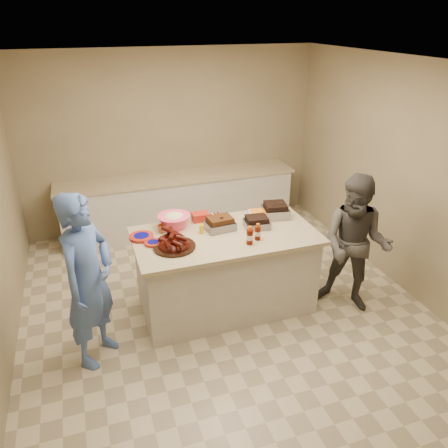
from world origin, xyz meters
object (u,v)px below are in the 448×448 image
object	(u,v)px
roasting_pan	(275,216)
bbq_bottle_b	(257,239)
bbq_bottle_a	(250,244)
guest_gray	(347,304)
coleslaw_bowl	(174,227)
plastic_cup	(162,233)
island	(225,305)
mustard_bottle	(202,233)
guest_blue	(100,354)
rib_platter	(174,248)

from	to	relation	value
roasting_pan	bbq_bottle_b	xyz separation A→B (m)	(-0.42, -0.47, 0.00)
bbq_bottle_a	guest_gray	bearing A→B (deg)	-7.42
roasting_pan	guest_gray	size ratio (longest dim) A/B	0.18
coleslaw_bowl	guest_gray	xyz separation A→B (m)	(1.85, -0.79, -0.94)
bbq_bottle_a	plastic_cup	distance (m)	0.98
bbq_bottle_b	bbq_bottle_a	bearing A→B (deg)	-150.71
island	plastic_cup	xyz separation A→B (m)	(-0.64, 0.26, 0.94)
mustard_bottle	roasting_pan	bearing A→B (deg)	8.37
coleslaw_bowl	mustard_bottle	size ratio (longest dim) A/B	2.76
guest_blue	bbq_bottle_b	bearing A→B (deg)	-47.56
coleslaw_bowl	island	bearing A→B (deg)	-35.27
rib_platter	bbq_bottle_a	world-z (taller)	bbq_bottle_a
roasting_pan	mustard_bottle	distance (m)	0.95
rib_platter	coleslaw_bowl	distance (m)	0.47
island	bbq_bottle_b	distance (m)	1.01
rib_platter	plastic_cup	bearing A→B (deg)	97.82
rib_platter	guest_gray	size ratio (longest dim) A/B	0.27
bbq_bottle_a	guest_blue	xyz separation A→B (m)	(-1.63, -0.08, -0.94)
bbq_bottle_a	mustard_bottle	size ratio (longest dim) A/B	1.53
bbq_bottle_b	mustard_bottle	xyz separation A→B (m)	(-0.52, 0.34, 0.00)
coleslaw_bowl	bbq_bottle_a	world-z (taller)	coleslaw_bowl
bbq_bottle_a	plastic_cup	world-z (taller)	bbq_bottle_a
rib_platter	mustard_bottle	bearing A→B (deg)	32.50
guest_blue	mustard_bottle	bearing A→B (deg)	-30.91
plastic_cup	coleslaw_bowl	bearing A→B (deg)	28.83
roasting_pan	coleslaw_bowl	xyz separation A→B (m)	(-1.19, 0.10, 0.00)
rib_platter	bbq_bottle_b	distance (m)	0.88
rib_platter	bbq_bottle_b	bearing A→B (deg)	-7.09
roasting_pan	guest_blue	bearing A→B (deg)	-154.35
mustard_bottle	bbq_bottle_b	bearing A→B (deg)	-32.87
plastic_cup	island	bearing A→B (deg)	-21.95
bbq_bottle_a	bbq_bottle_b	distance (m)	0.13
guest_blue	rib_platter	bearing A→B (deg)	-35.99
coleslaw_bowl	guest_blue	xyz separation A→B (m)	(-0.98, -0.72, -0.94)
island	guest_gray	size ratio (longest dim) A/B	1.24
rib_platter	plastic_cup	world-z (taller)	rib_platter
plastic_cup	guest_gray	xyz separation A→B (m)	(2.01, -0.71, -0.94)
bbq_bottle_b	mustard_bottle	distance (m)	0.62
bbq_bottle_b	guest_gray	world-z (taller)	bbq_bottle_b
mustard_bottle	coleslaw_bowl	bearing A→B (deg)	136.85
bbq_bottle_a	island	bearing A→B (deg)	119.70
coleslaw_bowl	guest_gray	world-z (taller)	coleslaw_bowl
bbq_bottle_a	plastic_cup	size ratio (longest dim) A/B	2.06
guest_blue	guest_gray	distance (m)	2.83
bbq_bottle_a	guest_blue	size ratio (longest dim) A/B	0.12
coleslaw_bowl	plastic_cup	distance (m)	0.18
plastic_cup	guest_gray	size ratio (longest dim) A/B	0.06
guest_blue	guest_gray	world-z (taller)	guest_gray
island	coleslaw_bowl	size ratio (longest dim) A/B	5.47
rib_platter	roasting_pan	bearing A→B (deg)	15.71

